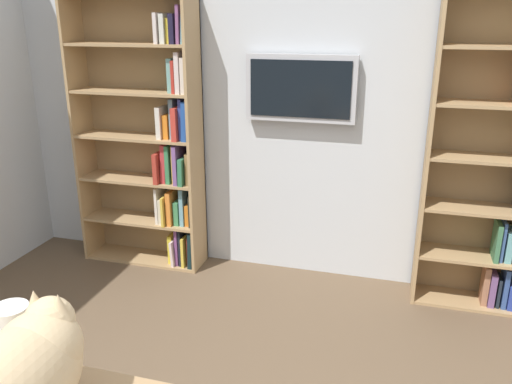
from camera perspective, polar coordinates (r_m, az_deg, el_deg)
The scene contains 6 objects.
wall_back at distance 3.64m, azimuth 5.55°, elevation 11.06°, with size 4.52×0.06×2.70m, color silver.
bookshelf_left at distance 3.55m, azimuth 26.18°, elevation 2.50°, with size 0.80×0.28×2.01m.
bookshelf_right at distance 3.90m, azimuth -11.17°, elevation 5.38°, with size 0.94×0.28×1.99m.
wall_mounted_tv at distance 3.56m, azimuth 4.95°, elevation 11.31°, with size 0.75×0.07×0.45m.
cat at distance 1.60m, azimuth -24.57°, elevation -18.12°, with size 0.29×0.64×0.36m.
paper_towel_roll at distance 1.82m, azimuth -24.97°, elevation -14.93°, with size 0.11×0.11×0.26m, color white.
Camera 1 is at (-0.65, 1.31, 1.83)m, focal length 36.26 mm.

